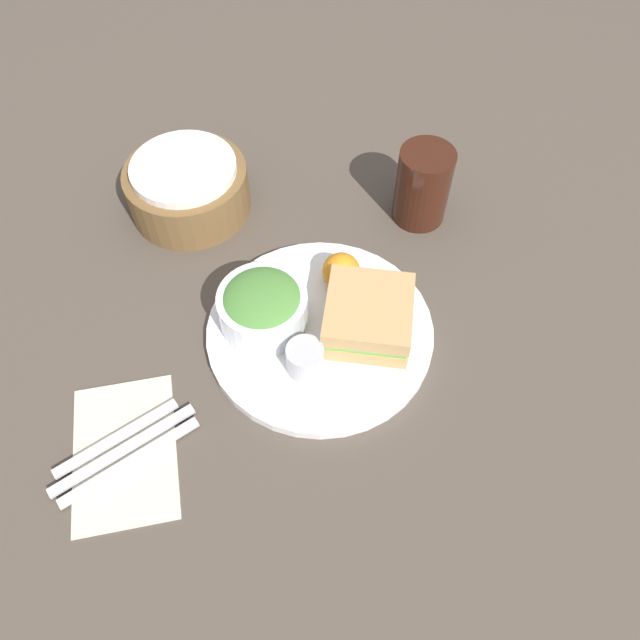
{
  "coord_description": "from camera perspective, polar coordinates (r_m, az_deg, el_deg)",
  "views": [
    {
      "loc": [
        -0.09,
        -0.43,
        0.69
      ],
      "look_at": [
        0.0,
        0.0,
        0.04
      ],
      "focal_mm": 35.0,
      "sensor_mm": 36.0,
      "label": 1
    }
  ],
  "objects": [
    {
      "name": "ground_plane",
      "position": [
        0.82,
        -0.0,
        -1.37
      ],
      "size": [
        4.0,
        4.0,
        0.0
      ],
      "primitive_type": "plane",
      "color": "#4C4238"
    },
    {
      "name": "plate",
      "position": [
        0.81,
        -0.0,
        -1.09
      ],
      "size": [
        0.29,
        0.29,
        0.02
      ],
      "primitive_type": "cylinder",
      "color": "white",
      "rests_on": "ground_plane"
    },
    {
      "name": "sandwich",
      "position": [
        0.79,
        4.43,
        0.36
      ],
      "size": [
        0.14,
        0.14,
        0.05
      ],
      "color": "tan",
      "rests_on": "plate"
    },
    {
      "name": "salad_bowl",
      "position": [
        0.79,
        -5.25,
        1.29
      ],
      "size": [
        0.11,
        0.11,
        0.06
      ],
      "color": "white",
      "rests_on": "plate"
    },
    {
      "name": "dressing_cup",
      "position": [
        0.76,
        -1.38,
        -3.58
      ],
      "size": [
        0.05,
        0.05,
        0.04
      ],
      "primitive_type": "cylinder",
      "color": "#B7B7BC",
      "rests_on": "plate"
    },
    {
      "name": "orange_wedge",
      "position": [
        0.83,
        1.94,
        4.46
      ],
      "size": [
        0.05,
        0.05,
        0.05
      ],
      "primitive_type": "sphere",
      "color": "orange",
      "rests_on": "plate"
    },
    {
      "name": "drink_glass",
      "position": [
        0.93,
        9.37,
        12.02
      ],
      "size": [
        0.08,
        0.08,
        0.12
      ],
      "primitive_type": "cylinder",
      "color": "#38190F",
      "rests_on": "ground_plane"
    },
    {
      "name": "bread_basket",
      "position": [
        0.96,
        -12.01,
        11.78
      ],
      "size": [
        0.18,
        0.18,
        0.08
      ],
      "color": "brown",
      "rests_on": "ground_plane"
    },
    {
      "name": "napkin",
      "position": [
        0.78,
        -17.43,
        -11.36
      ],
      "size": [
        0.12,
        0.18,
        0.0
      ],
      "primitive_type": "cube",
      "color": "beige",
      "rests_on": "ground_plane"
    },
    {
      "name": "fork",
      "position": [
        0.77,
        -16.94,
        -12.28
      ],
      "size": [
        0.16,
        0.08,
        0.01
      ],
      "primitive_type": "cube",
      "rotation": [
        0.0,
        0.0,
        3.56
      ],
      "color": "silver",
      "rests_on": "napkin"
    },
    {
      "name": "knife",
      "position": [
        0.77,
        -17.51,
        -11.23
      ],
      "size": [
        0.17,
        0.09,
        0.01
      ],
      "primitive_type": "cube",
      "rotation": [
        0.0,
        0.0,
        3.56
      ],
      "color": "silver",
      "rests_on": "napkin"
    },
    {
      "name": "spoon",
      "position": [
        0.78,
        -18.07,
        -10.2
      ],
      "size": [
        0.15,
        0.08,
        0.01
      ],
      "primitive_type": "cube",
      "rotation": [
        0.0,
        0.0,
        3.56
      ],
      "color": "silver",
      "rests_on": "napkin"
    }
  ]
}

